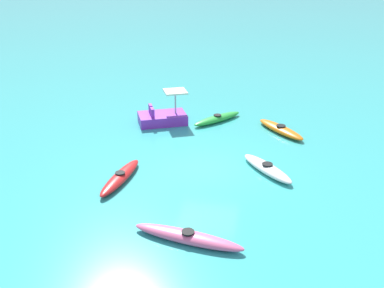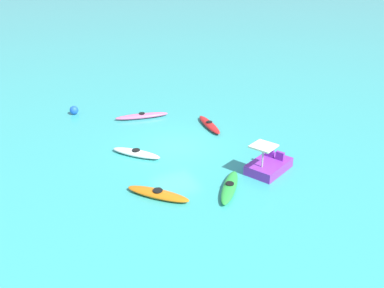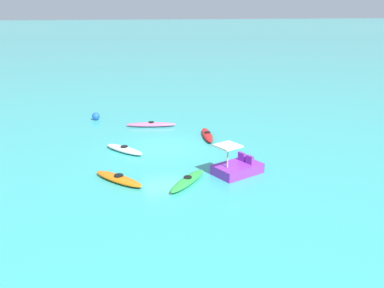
{
  "view_description": "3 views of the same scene",
  "coord_description": "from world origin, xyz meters",
  "px_view_note": "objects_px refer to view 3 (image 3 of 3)",
  "views": [
    {
      "loc": [
        15.93,
        2.28,
        8.08
      ],
      "look_at": [
        -1.64,
        -1.0,
        0.28
      ],
      "focal_mm": 41.09,
      "sensor_mm": 36.0,
      "label": 1
    },
    {
      "loc": [
        -19.66,
        8.73,
        10.27
      ],
      "look_at": [
        -1.51,
        -0.33,
        0.76
      ],
      "focal_mm": 39.01,
      "sensor_mm": 36.0,
      "label": 2
    },
    {
      "loc": [
        -23.42,
        3.37,
        8.09
      ],
      "look_at": [
        -0.89,
        -1.55,
        0.49
      ],
      "focal_mm": 38.65,
      "sensor_mm": 36.0,
      "label": 3
    }
  ],
  "objects_px": {
    "kayak_green": "(188,181)",
    "kayak_orange": "(119,179)",
    "kayak_white": "(124,149)",
    "kayak_red": "(207,135)",
    "kayak_pink": "(151,125)",
    "buoy_blue": "(96,116)",
    "pedal_boat_purple": "(237,167)"
  },
  "relations": [
    {
      "from": "kayak_white",
      "to": "kayak_pink",
      "type": "relative_size",
      "value": 0.75
    },
    {
      "from": "kayak_orange",
      "to": "pedal_boat_purple",
      "type": "height_order",
      "value": "pedal_boat_purple"
    },
    {
      "from": "kayak_green",
      "to": "buoy_blue",
      "type": "bearing_deg",
      "value": 18.22
    },
    {
      "from": "kayak_white",
      "to": "kayak_red",
      "type": "relative_size",
      "value": 0.84
    },
    {
      "from": "kayak_pink",
      "to": "pedal_boat_purple",
      "type": "bearing_deg",
      "value": -161.66
    },
    {
      "from": "kayak_white",
      "to": "buoy_blue",
      "type": "height_order",
      "value": "buoy_blue"
    },
    {
      "from": "kayak_pink",
      "to": "kayak_orange",
      "type": "xyz_separation_m",
      "value": [
        -9.53,
        2.76,
        0.0
      ]
    },
    {
      "from": "kayak_white",
      "to": "kayak_red",
      "type": "xyz_separation_m",
      "value": [
        1.8,
        -5.53,
        -0.0
      ]
    },
    {
      "from": "kayak_green",
      "to": "kayak_orange",
      "type": "distance_m",
      "value": 3.38
    },
    {
      "from": "kayak_white",
      "to": "kayak_pink",
      "type": "bearing_deg",
      "value": -23.48
    },
    {
      "from": "kayak_green",
      "to": "kayak_orange",
      "type": "height_order",
      "value": "same"
    },
    {
      "from": "kayak_green",
      "to": "buoy_blue",
      "type": "height_order",
      "value": "buoy_blue"
    },
    {
      "from": "kayak_pink",
      "to": "kayak_red",
      "type": "distance_m",
      "value": 4.69
    },
    {
      "from": "kayak_green",
      "to": "buoy_blue",
      "type": "xyz_separation_m",
      "value": [
        13.25,
        4.36,
        0.13
      ]
    },
    {
      "from": "kayak_white",
      "to": "kayak_pink",
      "type": "distance_m",
      "value": 5.58
    },
    {
      "from": "pedal_boat_purple",
      "to": "kayak_green",
      "type": "bearing_deg",
      "value": 104.82
    },
    {
      "from": "kayak_green",
      "to": "kayak_white",
      "type": "relative_size",
      "value": 1.03
    },
    {
      "from": "kayak_green",
      "to": "kayak_pink",
      "type": "xyz_separation_m",
      "value": [
        10.47,
        0.49,
        -0.0
      ]
    },
    {
      "from": "kayak_white",
      "to": "kayak_orange",
      "type": "distance_m",
      "value": 4.44
    },
    {
      "from": "kayak_white",
      "to": "pedal_boat_purple",
      "type": "bearing_deg",
      "value": -130.26
    },
    {
      "from": "kayak_orange",
      "to": "pedal_boat_purple",
      "type": "xyz_separation_m",
      "value": [
        -0.21,
        -5.99,
        0.17
      ]
    },
    {
      "from": "kayak_red",
      "to": "kayak_orange",
      "type": "height_order",
      "value": "same"
    },
    {
      "from": "kayak_pink",
      "to": "kayak_orange",
      "type": "relative_size",
      "value": 1.28
    },
    {
      "from": "kayak_pink",
      "to": "pedal_boat_purple",
      "type": "height_order",
      "value": "pedal_boat_purple"
    },
    {
      "from": "pedal_boat_purple",
      "to": "kayak_orange",
      "type": "bearing_deg",
      "value": 87.94
    },
    {
      "from": "kayak_orange",
      "to": "buoy_blue",
      "type": "height_order",
      "value": "buoy_blue"
    },
    {
      "from": "kayak_pink",
      "to": "buoy_blue",
      "type": "relative_size",
      "value": 6.13
    },
    {
      "from": "kayak_green",
      "to": "kayak_pink",
      "type": "relative_size",
      "value": 0.77
    },
    {
      "from": "kayak_green",
      "to": "kayak_red",
      "type": "relative_size",
      "value": 0.87
    },
    {
      "from": "kayak_pink",
      "to": "buoy_blue",
      "type": "distance_m",
      "value": 4.78
    },
    {
      "from": "pedal_boat_purple",
      "to": "kayak_white",
      "type": "bearing_deg",
      "value": 49.74
    },
    {
      "from": "kayak_pink",
      "to": "kayak_orange",
      "type": "bearing_deg",
      "value": 163.87
    }
  ]
}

